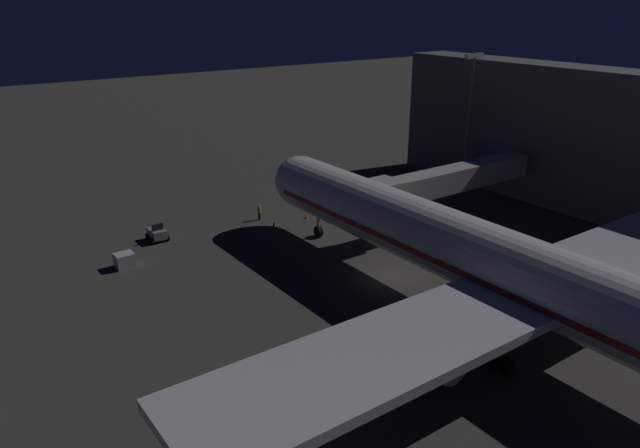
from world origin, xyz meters
name	(u,v)px	position (x,y,z in m)	size (l,w,h in m)	color
ground_plane	(396,277)	(0.00, 0.00, 0.00)	(320.00, 320.00, 0.00)	#383533
airliner_at_gate	(526,277)	(0.00, 13.45, 5.28)	(55.02, 64.43, 19.13)	silver
jet_bridge	(441,182)	(-12.40, -6.71, 5.37)	(23.23, 3.40, 6.90)	#9E9E99
apron_floodlight_mast	(469,113)	(-25.50, -14.81, 10.26)	(2.90, 0.50, 17.66)	#59595E
pushback_tug	(157,233)	(14.47, -21.43, 0.78)	(1.86, 2.28, 1.95)	slate
baggage_container_near_belt	(124,260)	(19.54, -16.75, 0.70)	(1.74, 1.52, 1.40)	#B7BABF
ground_crew_marshaller_fwd	(259,211)	(2.51, -20.58, 1.03)	(0.40, 0.40, 1.87)	black
traffic_cone_nose_port	(306,216)	(-2.20, -17.84, 0.28)	(0.36, 0.36, 0.55)	orange
traffic_cone_nose_starboard	(274,224)	(2.20, -17.84, 0.28)	(0.36, 0.36, 0.55)	orange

